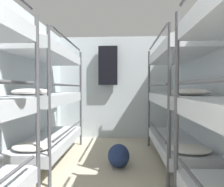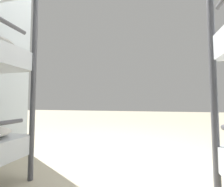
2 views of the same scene
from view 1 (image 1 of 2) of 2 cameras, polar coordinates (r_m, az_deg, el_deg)
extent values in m
cube|color=silver|center=(4.81, 1.05, 1.70)|extent=(2.82, 0.06, 2.42)
cylinder|color=#4C4C51|center=(2.22, -20.47, -4.34)|extent=(0.04, 0.04, 1.96)
cylinder|color=#4C4C51|center=(2.11, 17.94, -4.64)|extent=(0.04, 0.04, 1.96)
cylinder|color=#4C4C51|center=(1.25, 28.74, 3.47)|extent=(0.03, 1.57, 0.03)
cylinder|color=#4C4C51|center=(2.52, -17.55, -3.62)|extent=(0.04, 0.04, 1.96)
cylinder|color=#4C4C51|center=(4.25, -8.93, -1.46)|extent=(0.04, 0.04, 1.96)
cube|color=silver|center=(3.58, -17.13, -13.05)|extent=(0.64, 1.85, 0.16)
ellipsoid|color=silver|center=(2.94, -21.92, -13.83)|extent=(0.51, 0.40, 0.09)
cylinder|color=#4C4C51|center=(3.44, -12.08, -9.87)|extent=(0.03, 1.57, 0.03)
cube|color=silver|center=(3.47, -17.23, -1.36)|extent=(0.64, 1.85, 0.16)
ellipsoid|color=silver|center=(2.84, -22.07, 0.48)|extent=(0.51, 0.40, 0.09)
cylinder|color=#4C4C51|center=(3.37, -12.15, 2.34)|extent=(0.03, 1.57, 0.03)
cube|color=silver|center=(3.51, -17.34, 10.58)|extent=(0.64, 1.85, 0.16)
ellipsoid|color=silver|center=(2.91, -22.23, 14.93)|extent=(0.51, 0.40, 0.09)
cylinder|color=#4C4C51|center=(3.46, -12.23, 14.49)|extent=(0.03, 1.57, 0.03)
cylinder|color=#4C4C51|center=(2.42, 16.00, -3.83)|extent=(0.04, 0.04, 1.96)
cylinder|color=#4C4C51|center=(4.19, 10.50, -1.51)|extent=(0.04, 0.04, 1.96)
cube|color=silver|center=(3.48, 17.79, -13.50)|extent=(0.64, 1.85, 0.16)
ellipsoid|color=silver|center=(2.81, 21.45, -14.53)|extent=(0.51, 0.40, 0.09)
cylinder|color=#4C4C51|center=(3.36, 12.46, -10.12)|extent=(0.03, 1.57, 0.03)
cube|color=silver|center=(3.37, 17.90, -1.46)|extent=(0.64, 1.85, 0.16)
ellipsoid|color=silver|center=(2.71, 21.61, 0.44)|extent=(0.51, 0.40, 0.09)
cylinder|color=#4C4C51|center=(3.29, 12.54, 2.36)|extent=(0.03, 1.57, 0.03)
cube|color=silver|center=(3.41, 18.00, 10.85)|extent=(0.64, 1.85, 0.16)
ellipsoid|color=silver|center=(2.79, 21.78, 15.55)|extent=(0.51, 0.40, 0.09)
cylinder|color=#4C4C51|center=(3.38, 12.61, 14.77)|extent=(0.03, 1.57, 0.03)
ellipsoid|color=navy|center=(3.21, 1.90, -17.29)|extent=(0.33, 0.48, 0.33)
cube|color=black|center=(4.70, -1.15, 7.97)|extent=(0.44, 0.12, 0.90)
camera|label=2|loc=(1.52, -15.63, -19.15)|focal=24.00mm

